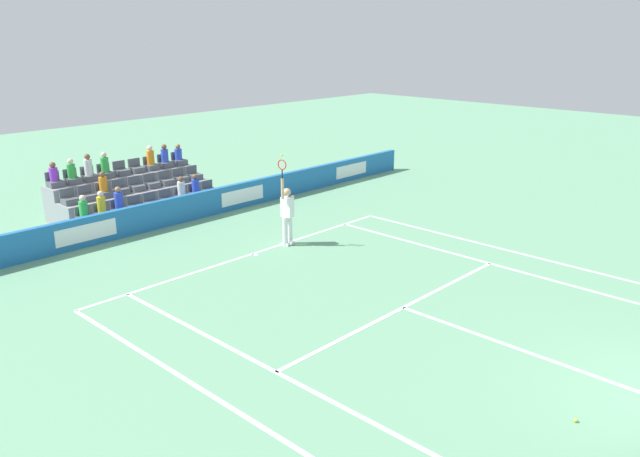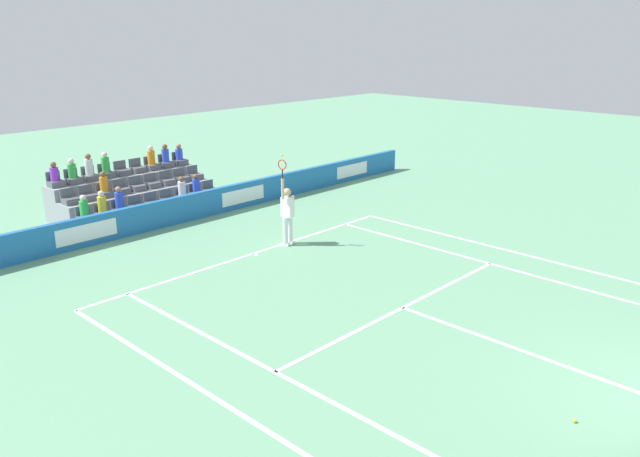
# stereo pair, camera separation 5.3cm
# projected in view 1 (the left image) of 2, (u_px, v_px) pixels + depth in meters

# --- Properties ---
(line_baseline) EXTENTS (10.97, 0.10, 0.01)m
(line_baseline) POSITION_uv_depth(u_px,v_px,m) (253.00, 254.00, 18.80)
(line_baseline) COLOR white
(line_baseline) RESTS_ON ground
(line_service) EXTENTS (8.23, 0.10, 0.01)m
(line_service) POSITION_uv_depth(u_px,v_px,m) (403.00, 308.00, 15.19)
(line_service) COLOR white
(line_service) RESTS_ON ground
(line_centre_service) EXTENTS (0.10, 6.40, 0.01)m
(line_centre_service) POSITION_uv_depth(u_px,v_px,m) (529.00, 353.00, 13.08)
(line_centre_service) COLOR white
(line_centre_service) RESTS_ON ground
(line_singles_sideline_left) EXTENTS (0.10, 11.89, 0.01)m
(line_singles_sideline_left) POSITION_uv_depth(u_px,v_px,m) (292.00, 381.00, 12.05)
(line_singles_sideline_left) COLOR white
(line_singles_sideline_left) RESTS_ON ground
(line_singles_sideline_right) EXTENTS (0.10, 11.89, 0.01)m
(line_singles_sideline_right) POSITION_uv_depth(u_px,v_px,m) (505.00, 267.00, 17.73)
(line_singles_sideline_right) COLOR white
(line_singles_sideline_right) RESTS_ON ground
(line_doubles_sideline_left) EXTENTS (0.10, 11.89, 0.01)m
(line_doubles_sideline_left) POSITION_uv_depth(u_px,v_px,m) (236.00, 411.00, 11.10)
(line_doubles_sideline_left) COLOR white
(line_doubles_sideline_left) RESTS_ON ground
(line_doubles_sideline_right) EXTENTS (0.10, 11.89, 0.01)m
(line_doubles_sideline_right) POSITION_uv_depth(u_px,v_px,m) (527.00, 255.00, 18.67)
(line_doubles_sideline_right) COLOR white
(line_doubles_sideline_right) RESTS_ON ground
(line_centre_mark) EXTENTS (0.10, 0.20, 0.01)m
(line_centre_mark) POSITION_uv_depth(u_px,v_px,m) (255.00, 255.00, 18.73)
(line_centre_mark) COLOR white
(line_centre_mark) RESTS_ON ground
(sponsor_barrier) EXTENTS (24.48, 0.22, 0.93)m
(sponsor_barrier) POSITION_uv_depth(u_px,v_px,m) (171.00, 212.00, 21.42)
(sponsor_barrier) COLOR #1E66AD
(sponsor_barrier) RESTS_ON ground
(tennis_player) EXTENTS (0.53, 0.39, 2.85)m
(tennis_player) POSITION_uv_depth(u_px,v_px,m) (287.00, 214.00, 19.32)
(tennis_player) COLOR white
(tennis_player) RESTS_ON ground
(stadium_stand) EXTENTS (5.58, 2.85, 2.21)m
(stadium_stand) POSITION_uv_depth(u_px,v_px,m) (133.00, 197.00, 22.90)
(stadium_stand) COLOR gray
(stadium_stand) RESTS_ON ground
(loose_tennis_ball) EXTENTS (0.07, 0.07, 0.07)m
(loose_tennis_ball) POSITION_uv_depth(u_px,v_px,m) (576.00, 420.00, 10.78)
(loose_tennis_ball) COLOR #D1E533
(loose_tennis_ball) RESTS_ON ground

